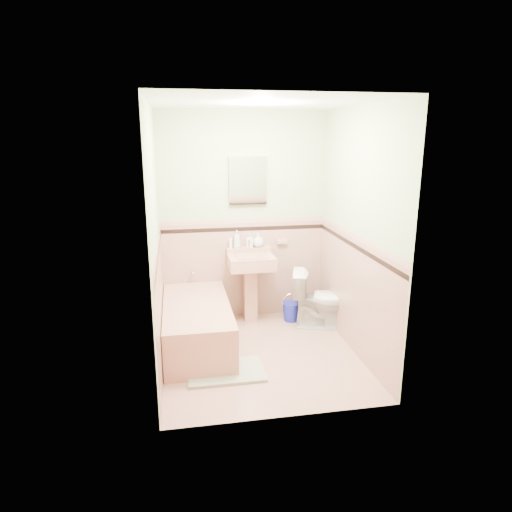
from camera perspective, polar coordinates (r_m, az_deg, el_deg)
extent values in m
plane|color=tan|center=(4.82, 0.54, -12.33)|extent=(2.20, 2.20, 0.00)
plane|color=white|center=(4.30, 0.62, 18.82)|extent=(2.20, 2.20, 0.00)
plane|color=#F7E7C9|center=(5.46, -1.59, 4.80)|extent=(2.50, 0.00, 2.50)
plane|color=#F7E7C9|center=(3.35, 4.09, -1.72)|extent=(2.50, 0.00, 2.50)
plane|color=#F7E7C9|center=(4.32, -12.57, 1.76)|extent=(0.00, 2.50, 2.50)
plane|color=#F7E7C9|center=(4.68, 12.71, 2.74)|extent=(0.00, 2.50, 2.50)
plane|color=tan|center=(5.59, -1.52, -1.79)|extent=(2.00, 0.00, 2.00)
plane|color=tan|center=(3.60, 3.85, -11.62)|extent=(2.00, 0.00, 2.00)
plane|color=tan|center=(4.51, -11.95, -6.30)|extent=(0.00, 2.20, 2.20)
plane|color=tan|center=(4.85, 12.14, -4.79)|extent=(0.00, 2.20, 2.20)
plane|color=black|center=(5.46, -1.55, 3.43)|extent=(2.00, 0.00, 2.00)
plane|color=black|center=(3.41, 3.98, -3.73)|extent=(2.00, 0.00, 2.00)
plane|color=black|center=(4.35, -12.23, 0.10)|extent=(0.00, 2.20, 2.20)
plane|color=black|center=(4.70, 12.42, 1.19)|extent=(0.00, 2.20, 2.20)
plane|color=tan|center=(5.44, -1.56, 4.46)|extent=(2.00, 0.00, 2.00)
plane|color=tan|center=(3.38, 4.01, -2.12)|extent=(2.00, 0.00, 2.00)
plane|color=tan|center=(4.33, -12.31, 1.38)|extent=(0.00, 2.20, 2.20)
plane|color=tan|center=(4.68, 12.49, 2.38)|extent=(0.00, 2.20, 2.20)
cube|color=tan|center=(4.96, -7.44, -8.79)|extent=(0.70, 1.50, 0.45)
cylinder|color=silver|center=(5.49, -7.97, -1.92)|extent=(0.04, 0.12, 0.04)
cylinder|color=silver|center=(5.43, -0.88, 1.52)|extent=(0.02, 0.02, 0.10)
cube|color=white|center=(5.37, -1.04, 9.50)|extent=(0.45, 0.04, 0.56)
cube|color=tan|center=(5.57, 3.29, 1.84)|extent=(0.12, 0.07, 0.04)
imported|color=#B2B2B2|center=(5.43, -2.42, 2.15)|extent=(0.09, 0.09, 0.21)
imported|color=#B2B2B2|center=(5.46, -0.78, 1.99)|extent=(0.09, 0.10, 0.17)
imported|color=#B2B2B2|center=(5.48, 0.27, 2.04)|extent=(0.17, 0.17, 0.17)
cylinder|color=white|center=(5.43, -3.24, 1.63)|extent=(0.04, 0.04, 0.12)
imported|color=white|center=(5.40, 8.25, -5.42)|extent=(0.76, 0.56, 0.69)
cube|color=gray|center=(4.49, -3.86, -14.36)|extent=(0.73, 0.49, 0.03)
cube|color=#BF1E59|center=(4.48, -4.51, -13.81)|extent=(0.15, 0.10, 0.05)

